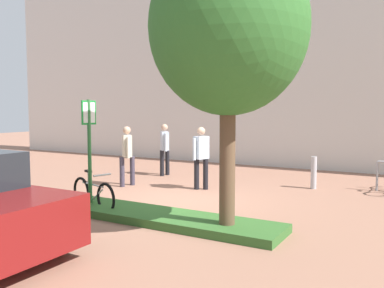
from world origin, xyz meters
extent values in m
plane|color=#936651|center=(0.00, 0.00, 0.00)|extent=(60.00, 60.00, 0.00)
cube|color=silver|center=(0.00, 7.62, 5.00)|extent=(28.00, 1.20, 10.00)
cube|color=#336028|center=(-0.36, -1.56, 0.08)|extent=(7.00, 1.10, 0.16)
cylinder|color=brown|center=(2.13, -1.59, 1.25)|extent=(0.28, 0.28, 2.50)
ellipsoid|color=#2D6628|center=(2.13, -1.59, 3.59)|extent=(2.75, 2.75, 3.02)
cylinder|color=#2D7238|center=(-1.18, -1.56, 1.20)|extent=(0.08, 0.08, 2.41)
cube|color=#198C33|center=(-1.18, -1.56, 2.13)|extent=(0.09, 0.36, 0.52)
cube|color=white|center=(-1.18, -1.56, 2.13)|extent=(0.08, 0.30, 0.44)
torus|color=black|center=(-1.64, -1.37, 0.33)|extent=(0.65, 0.24, 0.66)
torus|color=black|center=(-0.66, -1.64, 0.33)|extent=(0.65, 0.24, 0.66)
cylinder|color=silver|center=(-1.15, -1.50, 0.55)|extent=(0.82, 0.26, 0.04)
cylinder|color=silver|center=(-1.05, -1.53, 0.30)|extent=(0.59, 0.20, 0.44)
cylinder|color=silver|center=(-1.33, -1.45, 0.67)|extent=(0.04, 0.04, 0.28)
cube|color=black|center=(-1.33, -1.45, 0.83)|extent=(0.21, 0.13, 0.05)
cylinder|color=silver|center=(-0.78, -1.61, 0.81)|extent=(0.15, 0.42, 0.04)
cylinder|color=#99999E|center=(4.04, 3.87, 0.40)|extent=(0.06, 0.06, 0.80)
cylinder|color=#ADADB2|center=(2.48, 3.33, 0.45)|extent=(0.16, 0.16, 0.90)
cylinder|color=black|center=(-2.39, 3.34, 0.42)|extent=(0.14, 0.14, 0.85)
cylinder|color=black|center=(-2.42, 3.06, 0.42)|extent=(0.14, 0.14, 0.85)
cube|color=silver|center=(-2.40, 3.20, 1.16)|extent=(0.45, 0.46, 0.62)
cylinder|color=silver|center=(-2.58, 3.39, 1.13)|extent=(0.09, 0.09, 0.59)
cylinder|color=silver|center=(-2.23, 3.01, 1.13)|extent=(0.09, 0.09, 0.59)
sphere|color=tan|center=(-2.40, 3.20, 1.61)|extent=(0.22, 0.22, 0.22)
cylinder|color=#383342|center=(-2.33, 0.90, 0.42)|extent=(0.14, 0.14, 0.85)
cylinder|color=#383342|center=(-2.24, 1.26, 0.42)|extent=(0.14, 0.14, 0.85)
cube|color=beige|center=(-2.28, 1.08, 1.16)|extent=(0.45, 0.45, 0.62)
cylinder|color=beige|center=(-2.09, 0.90, 1.13)|extent=(0.09, 0.09, 0.59)
cylinder|color=beige|center=(-2.47, 1.26, 1.13)|extent=(0.09, 0.09, 0.59)
sphere|color=tan|center=(-2.28, 1.08, 1.61)|extent=(0.22, 0.22, 0.22)
cylinder|color=black|center=(-0.08, 1.75, 0.42)|extent=(0.14, 0.14, 0.85)
cylinder|color=black|center=(-0.30, 1.62, 0.42)|extent=(0.14, 0.14, 0.85)
cube|color=silver|center=(-0.19, 1.69, 1.16)|extent=(0.34, 0.45, 0.62)
cylinder|color=silver|center=(-0.11, 1.93, 1.13)|extent=(0.09, 0.09, 0.59)
cylinder|color=silver|center=(-0.26, 1.44, 1.13)|extent=(0.09, 0.09, 0.59)
sphere|color=tan|center=(-0.19, 1.69, 1.61)|extent=(0.22, 0.22, 0.22)
cylinder|color=black|center=(0.25, -3.74, 0.32)|extent=(0.64, 0.22, 0.64)
camera|label=1|loc=(5.16, -8.08, 2.18)|focal=38.25mm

